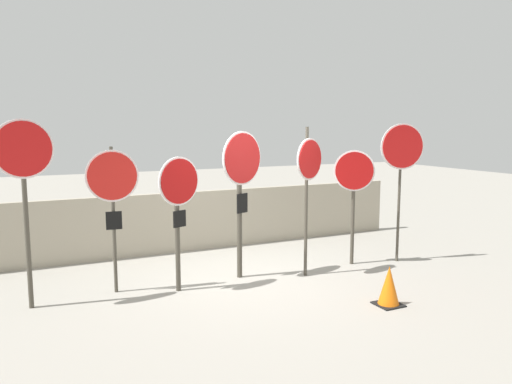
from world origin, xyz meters
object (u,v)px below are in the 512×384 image
at_px(stop_sign_5, 354,181).
at_px(stop_sign_1, 113,186).
at_px(stop_sign_6, 402,155).
at_px(stop_sign_0, 24,168).
at_px(stop_sign_3, 241,176).
at_px(traffic_cone_0, 389,286).
at_px(stop_sign_2, 179,197).
at_px(stop_sign_4, 309,170).

bearing_deg(stop_sign_5, stop_sign_1, -152.69).
bearing_deg(stop_sign_6, stop_sign_0, -168.65).
bearing_deg(stop_sign_1, stop_sign_3, 1.30).
relative_size(stop_sign_5, stop_sign_6, 0.81).
bearing_deg(stop_sign_3, traffic_cone_0, -79.20).
distance_m(stop_sign_3, stop_sign_5, 2.15).
relative_size(stop_sign_0, stop_sign_2, 1.27).
bearing_deg(traffic_cone_0, stop_sign_4, 100.20).
distance_m(stop_sign_0, traffic_cone_0, 5.26).
xyz_separation_m(stop_sign_0, stop_sign_5, (5.34, -0.11, -0.42)).
distance_m(stop_sign_2, stop_sign_6, 4.20).
distance_m(stop_sign_6, traffic_cone_0, 2.95).
relative_size(stop_sign_6, traffic_cone_0, 4.52).
relative_size(stop_sign_5, traffic_cone_0, 3.68).
xyz_separation_m(stop_sign_2, stop_sign_5, (3.27, 0.07, 0.07)).
height_order(stop_sign_4, stop_sign_6, stop_sign_6).
relative_size(stop_sign_1, stop_sign_3, 0.91).
height_order(stop_sign_0, stop_sign_2, stop_sign_0).
distance_m(stop_sign_0, stop_sign_1, 1.23).
xyz_separation_m(stop_sign_0, stop_sign_6, (6.23, -0.33, 0.04)).
distance_m(stop_sign_0, stop_sign_4, 4.26).
xyz_separation_m(stop_sign_5, traffic_cone_0, (-0.79, -1.93, -1.25)).
bearing_deg(stop_sign_3, stop_sign_2, 168.64).
bearing_deg(stop_sign_6, stop_sign_4, -165.12).
bearing_deg(stop_sign_4, stop_sign_0, 150.81).
xyz_separation_m(stop_sign_1, stop_sign_4, (3.07, -0.51, 0.16)).
distance_m(stop_sign_5, traffic_cone_0, 2.43).
height_order(stop_sign_2, stop_sign_6, stop_sign_6).
relative_size(stop_sign_2, stop_sign_3, 0.85).
relative_size(stop_sign_2, stop_sign_6, 0.81).
height_order(stop_sign_5, stop_sign_6, stop_sign_6).
xyz_separation_m(stop_sign_0, stop_sign_2, (2.07, -0.18, -0.50)).
bearing_deg(stop_sign_3, stop_sign_5, -26.18).
relative_size(stop_sign_4, traffic_cone_0, 4.41).
bearing_deg(traffic_cone_0, stop_sign_2, 143.22).
bearing_deg(stop_sign_6, stop_sign_3, -172.49).
height_order(stop_sign_6, traffic_cone_0, stop_sign_6).
bearing_deg(stop_sign_4, stop_sign_3, 135.39).
height_order(stop_sign_2, stop_sign_3, stop_sign_3).
xyz_separation_m(stop_sign_5, stop_sign_6, (0.89, -0.22, 0.46)).
distance_m(stop_sign_1, stop_sign_3, 2.03).
xyz_separation_m(stop_sign_3, stop_sign_4, (1.05, -0.38, 0.08)).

